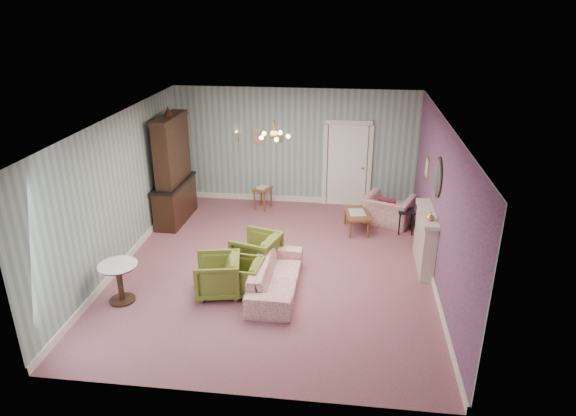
# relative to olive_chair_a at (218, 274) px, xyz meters

# --- Properties ---
(floor) EXTENTS (7.00, 7.00, 0.00)m
(floor) POSITION_rel_olive_chair_a_xyz_m (0.87, 1.06, -0.39)
(floor) COLOR #935663
(floor) RESTS_ON ground
(ceiling) EXTENTS (7.00, 7.00, 0.00)m
(ceiling) POSITION_rel_olive_chair_a_xyz_m (0.87, 1.06, 2.51)
(ceiling) COLOR white
(ceiling) RESTS_ON ground
(wall_back) EXTENTS (6.00, 0.00, 6.00)m
(wall_back) POSITION_rel_olive_chair_a_xyz_m (0.87, 4.56, 1.06)
(wall_back) COLOR gray
(wall_back) RESTS_ON ground
(wall_front) EXTENTS (6.00, 0.00, 6.00)m
(wall_front) POSITION_rel_olive_chair_a_xyz_m (0.87, -2.44, 1.06)
(wall_front) COLOR gray
(wall_front) RESTS_ON ground
(wall_left) EXTENTS (0.00, 7.00, 7.00)m
(wall_left) POSITION_rel_olive_chair_a_xyz_m (-2.13, 1.06, 1.06)
(wall_left) COLOR gray
(wall_left) RESTS_ON ground
(wall_right) EXTENTS (0.00, 7.00, 7.00)m
(wall_right) POSITION_rel_olive_chair_a_xyz_m (3.87, 1.06, 1.06)
(wall_right) COLOR gray
(wall_right) RESTS_ON ground
(wall_right_floral) EXTENTS (0.00, 7.00, 7.00)m
(wall_right_floral) POSITION_rel_olive_chair_a_xyz_m (3.86, 1.06, 1.06)
(wall_right_floral) COLOR #BC5E8D
(wall_right_floral) RESTS_ON ground
(door) EXTENTS (1.12, 0.12, 2.16)m
(door) POSITION_rel_olive_chair_a_xyz_m (2.17, 4.52, 0.69)
(door) COLOR white
(door) RESTS_ON floor
(olive_chair_a) EXTENTS (0.85, 0.89, 0.79)m
(olive_chair_a) POSITION_rel_olive_chair_a_xyz_m (0.00, 0.00, 0.00)
(olive_chair_a) COLOR olive
(olive_chair_a) RESTS_ON floor
(olive_chair_b) EXTENTS (0.69, 0.73, 0.70)m
(olive_chair_b) POSITION_rel_olive_chair_a_xyz_m (0.42, 0.08, -0.04)
(olive_chair_b) COLOR olive
(olive_chair_b) RESTS_ON floor
(olive_chair_c) EXTENTS (0.94, 0.97, 0.81)m
(olive_chair_c) POSITION_rel_olive_chair_a_xyz_m (0.52, 0.94, 0.01)
(olive_chair_c) COLOR olive
(olive_chair_c) RESTS_ON floor
(sofa_chintz) EXTENTS (0.59, 1.99, 0.78)m
(sofa_chintz) POSITION_rel_olive_chair_a_xyz_m (1.00, 0.22, -0.00)
(sofa_chintz) COLOR #A6435D
(sofa_chintz) RESTS_ON floor
(wingback_chair) EXTENTS (1.21, 1.01, 0.90)m
(wingback_chair) POSITION_rel_olive_chair_a_xyz_m (3.17, 3.45, 0.06)
(wingback_chair) COLOR #A6435D
(wingback_chair) RESTS_ON floor
(dresser) EXTENTS (0.61, 1.60, 2.64)m
(dresser) POSITION_rel_olive_chair_a_xyz_m (-1.78, 3.06, 0.93)
(dresser) COLOR black
(dresser) RESTS_ON floor
(fireplace) EXTENTS (0.30, 1.40, 1.16)m
(fireplace) POSITION_rel_olive_chair_a_xyz_m (3.73, 1.46, 0.19)
(fireplace) COLOR beige
(fireplace) RESTS_ON floor
(mantel_vase) EXTENTS (0.15, 0.15, 0.15)m
(mantel_vase) POSITION_rel_olive_chair_a_xyz_m (3.71, 1.06, 0.84)
(mantel_vase) COLOR gold
(mantel_vase) RESTS_ON fireplace
(oval_mirror) EXTENTS (0.04, 0.76, 0.84)m
(oval_mirror) POSITION_rel_olive_chair_a_xyz_m (3.83, 1.46, 1.46)
(oval_mirror) COLOR white
(oval_mirror) RESTS_ON wall_right
(framed_print) EXTENTS (0.04, 0.34, 0.42)m
(framed_print) POSITION_rel_olive_chair_a_xyz_m (3.84, 2.81, 1.21)
(framed_print) COLOR gold
(framed_print) RESTS_ON wall_right
(coffee_table) EXTENTS (0.63, 0.95, 0.45)m
(coffee_table) POSITION_rel_olive_chair_a_xyz_m (2.44, 2.95, -0.17)
(coffee_table) COLOR brown
(coffee_table) RESTS_ON floor
(side_table_black) EXTENTS (0.36, 0.36, 0.54)m
(side_table_black) POSITION_rel_olive_chair_a_xyz_m (3.52, 2.99, -0.12)
(side_table_black) COLOR black
(side_table_black) RESTS_ON floor
(pedestal_table) EXTENTS (0.82, 0.82, 0.73)m
(pedestal_table) POSITION_rel_olive_chair_a_xyz_m (-1.60, -0.45, -0.03)
(pedestal_table) COLOR black
(pedestal_table) RESTS_ON floor
(nesting_table) EXTENTS (0.49, 0.55, 0.60)m
(nesting_table) POSITION_rel_olive_chair_a_xyz_m (0.13, 3.98, -0.10)
(nesting_table) COLOR brown
(nesting_table) RESTS_ON floor
(gilt_mirror_back) EXTENTS (0.28, 0.06, 0.36)m
(gilt_mirror_back) POSITION_rel_olive_chair_a_xyz_m (-0.03, 4.52, 1.31)
(gilt_mirror_back) COLOR gold
(gilt_mirror_back) RESTS_ON wall_back
(sconce_left) EXTENTS (0.16, 0.12, 0.30)m
(sconce_left) POSITION_rel_olive_chair_a_xyz_m (-0.58, 4.50, 1.31)
(sconce_left) COLOR gold
(sconce_left) RESTS_ON wall_back
(sconce_right) EXTENTS (0.16, 0.12, 0.30)m
(sconce_right) POSITION_rel_olive_chair_a_xyz_m (0.52, 4.50, 1.31)
(sconce_right) COLOR gold
(sconce_right) RESTS_ON wall_back
(chandelier) EXTENTS (0.56, 0.56, 0.36)m
(chandelier) POSITION_rel_olive_chair_a_xyz_m (0.87, 1.06, 2.24)
(chandelier) COLOR gold
(chandelier) RESTS_ON ceiling
(burgundy_cushion) EXTENTS (0.41, 0.28, 0.39)m
(burgundy_cushion) POSITION_rel_olive_chair_a_xyz_m (3.12, 3.30, 0.09)
(burgundy_cushion) COLOR maroon
(burgundy_cushion) RESTS_ON wingback_chair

